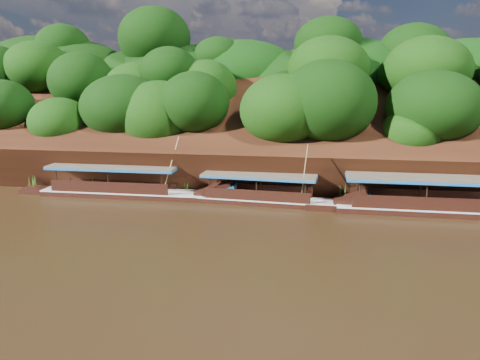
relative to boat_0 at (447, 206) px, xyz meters
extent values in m
plane|color=black|center=(-14.57, -7.20, -0.61)|extent=(160.00, 160.00, 0.00)
cube|color=black|center=(-14.57, 8.80, 2.89)|extent=(120.00, 16.12, 13.64)
cube|color=black|center=(-14.57, 18.80, -0.61)|extent=(120.00, 24.00, 12.00)
ellipsoid|color=#17440B|center=(-44.57, 14.80, 8.39)|extent=(20.00, 10.00, 8.00)
ellipsoid|color=#17440B|center=(-20.57, 7.80, 2.89)|extent=(18.00, 8.00, 6.40)
ellipsoid|color=#17440B|center=(-14.57, 15.80, 8.59)|extent=(24.00, 11.00, 8.40)
cube|color=black|center=(-0.85, 0.00, -0.61)|extent=(14.01, 2.44, 0.98)
cube|color=silver|center=(-0.85, 0.00, -0.14)|extent=(14.01, 2.51, 0.11)
cube|color=brown|center=(-1.73, 0.00, 2.03)|extent=(10.97, 2.79, 0.13)
cube|color=#195FA6|center=(-1.73, 0.00, 1.90)|extent=(10.97, 2.79, 0.20)
cube|color=black|center=(-13.09, 0.69, -0.61)|extent=(11.45, 2.91, 0.85)
cube|color=silver|center=(-13.09, 0.69, -0.20)|extent=(11.46, 2.97, 0.09)
cube|color=black|center=(-6.73, 0.22, 0.05)|extent=(2.79, 1.75, 1.60)
cube|color=#195FA6|center=(-6.03, 0.17, 0.33)|extent=(1.51, 1.72, 0.58)
cube|color=red|center=(-6.03, 0.17, 0.01)|extent=(1.51, 1.72, 0.58)
cube|color=brown|center=(-13.80, 0.74, 1.67)|extent=(9.02, 3.04, 0.11)
cube|color=#195FA6|center=(-13.80, 0.74, 1.55)|extent=(9.02, 3.04, 0.17)
cylinder|color=tan|center=(-10.31, -0.08, 2.07)|extent=(0.49, 0.70, 4.46)
cube|color=black|center=(-25.12, 1.12, -0.61)|extent=(13.77, 2.40, 0.94)
cube|color=silver|center=(-25.12, 1.12, -0.16)|extent=(13.77, 2.47, 0.10)
cube|color=black|center=(-17.39, 1.18, 0.12)|extent=(3.25, 1.74, 1.85)
cube|color=#195FA6|center=(-16.53, 1.19, 0.43)|extent=(1.70, 1.80, 0.69)
cube|color=red|center=(-16.53, 1.19, 0.08)|extent=(1.70, 1.80, 0.69)
cube|color=brown|center=(-25.98, 1.12, 1.90)|extent=(10.79, 2.72, 0.12)
cube|color=#195FA6|center=(-25.98, 1.12, 1.78)|extent=(10.79, 2.72, 0.19)
cylinder|color=tan|center=(-20.95, 0.95, 2.22)|extent=(1.17, 1.31, 4.46)
cone|color=#346619|center=(-34.07, 1.76, 0.11)|extent=(1.50, 1.50, 1.44)
cone|color=#346619|center=(-28.12, 2.47, 0.35)|extent=(1.50, 1.50, 1.93)
cone|color=#346619|center=(-19.50, 2.59, 0.18)|extent=(1.50, 1.50, 1.57)
cone|color=#346619|center=(-13.18, 2.35, 0.25)|extent=(1.50, 1.50, 1.72)
cone|color=#346619|center=(-6.85, 2.19, 0.42)|extent=(1.50, 1.50, 2.05)
cone|color=#346619|center=(-2.44, 2.18, 0.12)|extent=(1.50, 1.50, 1.46)
camera|label=1|loc=(-9.47, -34.48, 9.17)|focal=35.00mm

